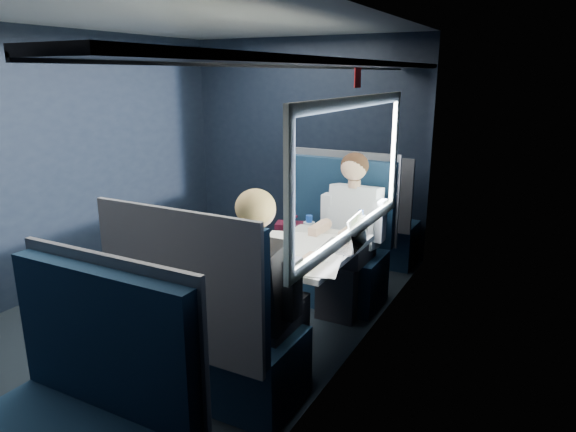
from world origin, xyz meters
The scene contains 13 objects.
ground centered at (0.00, 0.00, -0.01)m, with size 2.80×4.20×0.01m, color black.
room_shell centered at (0.02, 0.00, 1.48)m, with size 3.00×4.40×2.40m.
table centered at (1.03, 0.00, 0.66)m, with size 0.62×1.00×0.74m.
seat_bay_near centered at (0.84, 0.87, 0.42)m, with size 1.04×0.62×1.26m.
seat_bay_far centered at (0.85, -0.87, 0.41)m, with size 1.04×0.62×1.26m.
seat_row_front centered at (0.85, 1.80, 0.41)m, with size 1.04×0.51×1.16m.
seat_row_back centered at (0.85, -1.80, 0.41)m, with size 1.04×0.51×1.16m.
man centered at (1.10, 0.70, 0.72)m, with size 0.53×0.56×1.32m.
woman centered at (1.10, -0.71, 0.73)m, with size 0.53×0.56×1.32m.
papers centered at (1.05, -0.11, 0.74)m, with size 0.60×0.86×0.01m, color white.
laptop centered at (1.31, 0.11, 0.81)m, with size 0.27×0.35×0.24m.
bottle_small centered at (1.31, 0.37, 0.84)m, with size 0.06×0.06×0.22m.
cup centered at (1.30, 0.44, 0.79)m, with size 0.08×0.08×0.10m, color white.
Camera 1 is at (2.53, -3.06, 1.91)m, focal length 32.00 mm.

